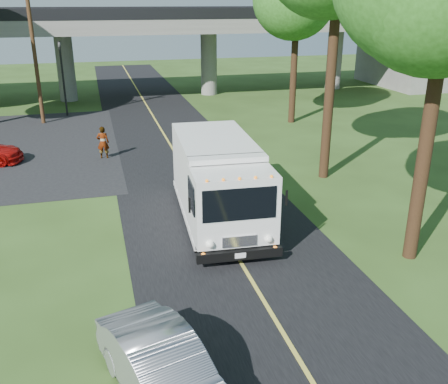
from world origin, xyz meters
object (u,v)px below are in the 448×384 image
object	(u,v)px
utility_pole	(35,54)
silver_sedan	(165,372)
traffic_signal	(62,71)
pedestrian	(103,143)
step_van	(218,179)

from	to	relation	value
utility_pole	silver_sedan	world-z (taller)	utility_pole
traffic_signal	pedestrian	world-z (taller)	traffic_signal
traffic_signal	pedestrian	xyz separation A→B (m)	(2.20, -11.31, -2.34)
step_van	silver_sedan	distance (m)	9.24
step_van	silver_sedan	size ratio (longest dim) A/B	1.72
step_van	silver_sedan	xyz separation A→B (m)	(-3.31, -8.57, -0.96)
step_van	pedestrian	size ratio (longest dim) A/B	4.34
utility_pole	pedestrian	xyz separation A→B (m)	(3.70, -9.31, -3.73)
utility_pole	step_van	size ratio (longest dim) A/B	1.20
traffic_signal	silver_sedan	world-z (taller)	traffic_signal
step_van	pedestrian	bearing A→B (deg)	116.09
utility_pole	step_van	bearing A→B (deg)	-67.79
utility_pole	pedestrian	size ratio (longest dim) A/B	5.21
traffic_signal	step_van	xyz separation A→B (m)	(6.11, -20.65, -1.52)
step_van	silver_sedan	world-z (taller)	step_van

